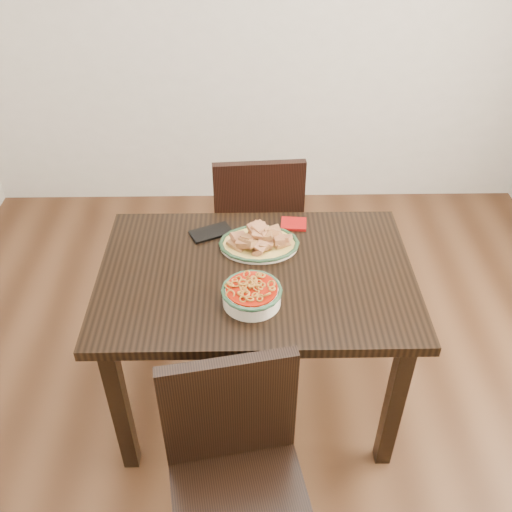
{
  "coord_description": "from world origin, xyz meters",
  "views": [
    {
      "loc": [
        -0.07,
        -1.61,
        2.13
      ],
      "look_at": [
        -0.04,
        0.05,
        0.81
      ],
      "focal_mm": 40.0,
      "sensor_mm": 36.0,
      "label": 1
    }
  ],
  "objects_px": {
    "fish_plate": "(259,237)",
    "dining_table": "(256,291)",
    "smartphone": "(211,232)",
    "chair_far": "(257,221)",
    "chair_near": "(236,471)",
    "noodle_bowl": "(252,293)"
  },
  "relations": [
    {
      "from": "dining_table",
      "to": "chair_far",
      "type": "relative_size",
      "value": 1.34
    },
    {
      "from": "dining_table",
      "to": "chair_far",
      "type": "xyz_separation_m",
      "value": [
        0.02,
        0.69,
        -0.15
      ]
    },
    {
      "from": "chair_far",
      "to": "smartphone",
      "type": "distance_m",
      "value": 0.55
    },
    {
      "from": "fish_plate",
      "to": "chair_near",
      "type": "bearing_deg",
      "value": -96.06
    },
    {
      "from": "chair_far",
      "to": "smartphone",
      "type": "height_order",
      "value": "chair_far"
    },
    {
      "from": "fish_plate",
      "to": "smartphone",
      "type": "bearing_deg",
      "value": 155.06
    },
    {
      "from": "smartphone",
      "to": "chair_far",
      "type": "bearing_deg",
      "value": 41.04
    },
    {
      "from": "fish_plate",
      "to": "smartphone",
      "type": "distance_m",
      "value": 0.22
    },
    {
      "from": "dining_table",
      "to": "chair_far",
      "type": "distance_m",
      "value": 0.71
    },
    {
      "from": "fish_plate",
      "to": "dining_table",
      "type": "bearing_deg",
      "value": -95.18
    },
    {
      "from": "chair_far",
      "to": "noodle_bowl",
      "type": "xyz_separation_m",
      "value": [
        -0.03,
        -0.86,
        0.29
      ]
    },
    {
      "from": "chair_near",
      "to": "dining_table",
      "type": "bearing_deg",
      "value": 73.53
    },
    {
      "from": "chair_near",
      "to": "fish_plate",
      "type": "bearing_deg",
      "value": 73.74
    },
    {
      "from": "chair_far",
      "to": "smartphone",
      "type": "xyz_separation_m",
      "value": [
        -0.2,
        -0.44,
        0.26
      ]
    },
    {
      "from": "chair_near",
      "to": "smartphone",
      "type": "height_order",
      "value": "chair_near"
    },
    {
      "from": "chair_near",
      "to": "smartphone",
      "type": "distance_m",
      "value": 0.96
    },
    {
      "from": "dining_table",
      "to": "fish_plate",
      "type": "distance_m",
      "value": 0.21
    },
    {
      "from": "smartphone",
      "to": "noodle_bowl",
      "type": "bearing_deg",
      "value": -93.33
    },
    {
      "from": "chair_near",
      "to": "smartphone",
      "type": "xyz_separation_m",
      "value": [
        -0.11,
        0.92,
        0.26
      ]
    },
    {
      "from": "chair_far",
      "to": "fish_plate",
      "type": "xyz_separation_m",
      "value": [
        -0.0,
        -0.53,
        0.3
      ]
    },
    {
      "from": "noodle_bowl",
      "to": "smartphone",
      "type": "relative_size",
      "value": 1.3
    },
    {
      "from": "chair_far",
      "to": "fish_plate",
      "type": "height_order",
      "value": "chair_far"
    }
  ]
}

